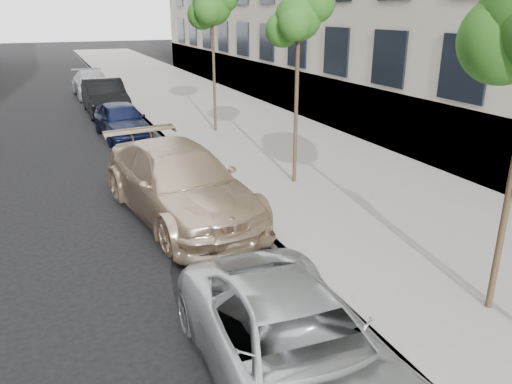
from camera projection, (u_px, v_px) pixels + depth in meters
sidewalk at (179, 94)px, 27.52m from camera, size 6.40×72.00×0.14m
curb at (122, 98)px, 26.37m from camera, size 0.15×72.00×0.14m
tree_mid at (300, 17)px, 11.86m from camera, size 1.52×1.32×4.88m
tree_far at (213, 6)px, 17.37m from camera, size 1.72×1.52×5.29m
minivan at (295, 348)px, 5.96m from camera, size 2.23×4.52×1.23m
suv at (180, 183)px, 11.12m from camera, size 2.95×5.74×1.59m
sedan_blue at (121, 120)px, 18.17m from camera, size 1.78×3.92×1.30m
sedan_black at (105, 97)px, 22.33m from camera, size 1.68×4.69×1.54m
sedan_rear at (92, 84)px, 26.91m from camera, size 2.04×4.72×1.35m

